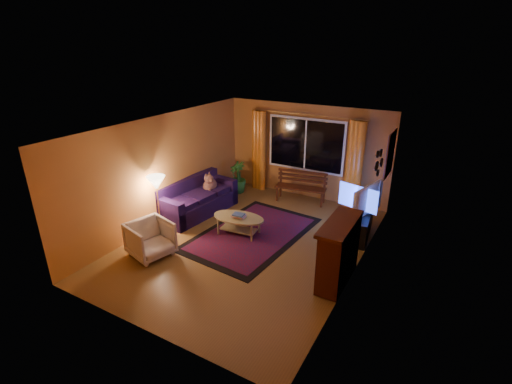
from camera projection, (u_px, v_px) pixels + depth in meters
The scene contains 22 objects.
floor at pixel (249, 242), 7.91m from camera, with size 4.50×6.00×0.02m, color brown.
ceiling at pixel (248, 125), 6.96m from camera, with size 4.50×6.00×0.02m, color white.
wall_back at pixel (306, 152), 9.86m from camera, with size 4.50×0.02×2.50m, color #BF7835.
wall_left at pixel (164, 170), 8.47m from camera, with size 0.02×6.00×2.50m, color #BF7835.
wall_right at pixel (361, 211), 6.41m from camera, with size 0.02×6.00×2.50m, color #BF7835.
window at pixel (305, 145), 9.74m from camera, with size 2.00×0.02×1.30m, color black.
curtain_rod at pixel (306, 115), 9.40m from camera, with size 0.03×0.03×3.20m, color #BF8C3F.
curtain_left at pixel (259, 151), 10.42m from camera, with size 0.36×0.36×2.24m, color orange.
curtain_right at pixel (354, 165), 9.19m from camera, with size 0.36×0.36×2.24m, color orange.
bench at pixel (300, 195), 9.83m from camera, with size 1.33×0.39×0.40m, color #3B170A.
potted_plant at pixel (237, 177), 10.38m from camera, with size 0.49×0.49×0.88m, color #235B1E.
sofa at pixel (197, 197), 9.11m from camera, with size 0.89×2.07×0.84m, color black.
dog at pixel (210, 183), 9.37m from camera, with size 0.32×0.44×0.48m, color brown, non-canonical shape.
armchair at pixel (150, 238), 7.29m from camera, with size 0.76×0.72×0.79m, color beige.
floor_lamp at pixel (158, 205), 8.15m from camera, with size 0.21×0.21×1.28m, color #BF8C3F.
rug at pixel (252, 234), 8.23m from camera, with size 1.95×3.07×0.02m, color #5F0618.
coffee_table at pixel (239, 225), 8.17m from camera, with size 1.17×1.17×0.42m, color #958857.
tv_console at pixel (360, 224), 8.11m from camera, with size 0.43×1.30×0.54m, color black.
television at pixel (363, 199), 7.88m from camera, with size 1.15×0.15×0.66m, color black.
fireplace at pixel (339, 254), 6.45m from camera, with size 0.40×1.20×1.10m, color maroon.
mirror_cluster at pixel (379, 161), 7.27m from camera, with size 0.06×0.60×0.56m, color black, non-canonical shape.
painting at pixel (390, 154), 8.25m from camera, with size 0.04×0.76×0.96m, color #C56A26.
Camera 1 is at (3.53, -5.95, 3.98)m, focal length 26.00 mm.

